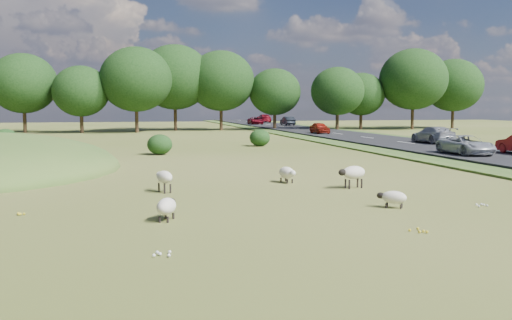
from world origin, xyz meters
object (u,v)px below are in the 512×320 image
(sheep_1, at_px, (287,173))
(sheep_3, at_px, (167,206))
(car_3, at_px, (264,118))
(sheep_4, at_px, (164,177))
(car_1, at_px, (466,145))
(sheep_0, at_px, (393,197))
(car_2, at_px, (256,121))
(sheep_2, at_px, (353,173))
(car_6, at_px, (320,128))
(car_0, at_px, (288,121))
(car_7, at_px, (433,135))

(sheep_1, distance_m, sheep_3, 9.35)
(car_3, bearing_deg, sheep_4, 73.35)
(sheep_4, height_order, car_1, car_1)
(sheep_0, relative_size, car_2, 0.23)
(sheep_2, relative_size, car_6, 0.37)
(sheep_0, distance_m, car_6, 46.13)
(sheep_2, height_order, sheep_3, sheep_2)
(sheep_0, height_order, sheep_1, sheep_1)
(sheep_4, relative_size, car_0, 0.30)
(sheep_2, bearing_deg, car_0, -118.27)
(car_1, relative_size, car_3, 0.88)
(sheep_3, distance_m, car_6, 49.18)
(sheep_2, bearing_deg, car_3, -115.60)
(car_1, bearing_deg, car_6, 90.00)
(sheep_3, xyz_separation_m, car_1, (20.70, 16.06, 0.44))
(sheep_4, xyz_separation_m, car_6, (20.38, 38.92, 0.27))
(sheep_4, bearing_deg, sheep_3, 157.80)
(car_1, height_order, car_3, car_3)
(car_3, bearing_deg, car_6, 84.82)
(sheep_2, xyz_separation_m, car_0, (16.41, 65.60, 0.28))
(sheep_0, height_order, car_3, car_3)
(car_2, bearing_deg, sheep_0, -99.70)
(sheep_1, bearing_deg, car_7, 123.48)
(sheep_4, bearing_deg, sheep_1, -93.23)
(car_2, relative_size, car_7, 0.90)
(sheep_0, bearing_deg, sheep_3, 39.41)
(sheep_1, bearing_deg, sheep_2, 31.00)
(sheep_3, distance_m, car_7, 36.18)
(car_0, relative_size, car_1, 0.94)
(sheep_0, relative_size, car_1, 0.22)
(sheep_4, relative_size, car_7, 0.26)
(sheep_3, height_order, car_6, car_6)
(car_3, bearing_deg, car_7, 90.00)
(car_1, xyz_separation_m, car_2, (0.00, 60.83, -0.01))
(car_0, height_order, car_2, car_0)
(sheep_2, distance_m, sheep_4, 7.80)
(sheep_0, distance_m, car_7, 31.21)
(sheep_0, relative_size, car_7, 0.20)
(sheep_0, xyz_separation_m, car_2, (13.08, 76.52, 0.49))
(car_1, height_order, car_7, car_7)
(car_1, height_order, car_6, car_6)
(car_3, xyz_separation_m, car_6, (-3.80, -41.94, -0.12))
(sheep_3, distance_m, car_1, 26.21)
(sheep_0, xyz_separation_m, sheep_3, (-7.63, -0.37, 0.07))
(car_7, bearing_deg, sheep_2, 52.86)
(sheep_2, xyz_separation_m, car_1, (12.61, 11.11, 0.22))
(sheep_4, xyz_separation_m, car_7, (24.18, 20.93, 0.35))
(car_2, bearing_deg, sheep_2, -99.94)
(sheep_0, height_order, car_6, car_6)
(sheep_3, relative_size, car_0, 0.30)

